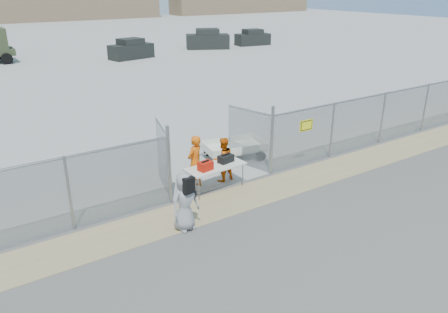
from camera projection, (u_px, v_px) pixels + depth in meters
ground at (260, 211)px, 13.17m from camera, size 160.00×160.00×0.00m
tarmac_inside at (15, 49)px, 45.79m from camera, size 160.00×80.00×0.01m
dirt_strip at (241, 198)px, 13.95m from camera, size 44.00×1.60×0.01m
chain_link_fence at (224, 156)px, 14.32m from camera, size 40.00×0.20×2.20m
folding_table at (215, 178)px, 14.40m from camera, size 2.05×0.97×0.85m
orange_bag at (205, 166)px, 13.85m from camera, size 0.50×0.38×0.28m
black_duffel at (226, 159)px, 14.48m from camera, size 0.56×0.39×0.25m
security_worker_left at (195, 162)px, 14.37m from camera, size 0.78×0.66×1.82m
security_worker_right at (223, 159)px, 14.92m from camera, size 0.78×0.61×1.57m
visitor at (185, 202)px, 11.91m from camera, size 0.90×0.66×1.69m
utility_trailer at (234, 150)px, 16.99m from camera, size 3.21×2.04×0.72m
parked_vehicle_near at (131, 49)px, 39.38m from camera, size 4.17×2.54×1.76m
parked_vehicle_mid at (208, 39)px, 45.42m from camera, size 4.81×3.69×1.98m
parked_vehicle_far at (253, 37)px, 48.07m from camera, size 3.91×2.17×1.68m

